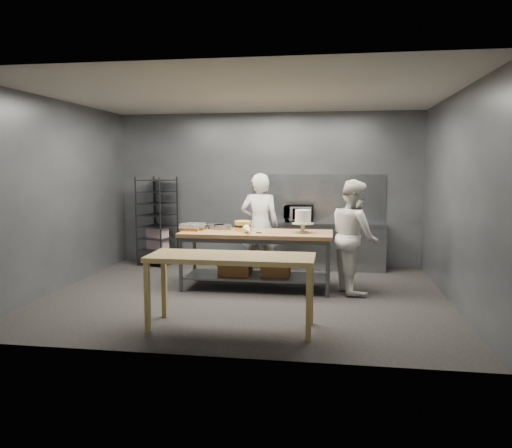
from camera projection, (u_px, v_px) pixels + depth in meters
The scene contains 16 objects.
ground at pixel (246, 295), 7.63m from camera, with size 6.00×6.00×0.00m, color black.
back_wall at pixel (267, 189), 9.91m from camera, with size 6.00×0.04×3.00m, color #4C4F54.
work_table at pixel (255, 253), 7.99m from camera, with size 2.40×0.90×0.92m.
near_counter at pixel (231, 262), 5.99m from camera, with size 2.00×0.70×0.90m.
back_counter at pixel (317, 245), 9.57m from camera, with size 2.60×0.60×0.90m.
splashback_panel at pixel (318, 197), 9.76m from camera, with size 2.60×0.02×0.90m, color slate.
speed_rack at pixel (157, 222), 9.92m from camera, with size 0.75×0.78×1.75m.
chef_behind at pixel (260, 226), 8.74m from camera, with size 0.67×0.44×1.84m, color white.
chef_right at pixel (354, 236), 7.73m from camera, with size 0.86×0.67×1.76m, color silver.
microwave at pixel (299, 214), 9.55m from camera, with size 0.54×0.37×0.30m, color black.
frosted_cake_stand at pixel (303, 218), 7.79m from camera, with size 0.34×0.34×0.36m.
layer_cake at pixel (243, 226), 8.06m from camera, with size 0.26×0.26×0.16m.
cake_pans at pixel (214, 227), 8.27m from camera, with size 0.67×0.39×0.07m.
piping_bag at pixel (248, 230), 7.68m from camera, with size 0.12×0.12×0.38m, color silver.
offset_spatula at pixel (265, 233), 7.75m from camera, with size 0.36×0.02×0.02m.
pastry_clamshells at pixel (193, 227), 8.13m from camera, with size 0.37×0.33×0.11m.
Camera 1 is at (1.29, -7.34, 1.97)m, focal length 35.00 mm.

